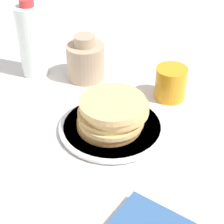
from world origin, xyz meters
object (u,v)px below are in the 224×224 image
at_px(cream_jug, 86,60).
at_px(water_bottle_mid, 32,40).
at_px(pancake_stack, 112,113).
at_px(plate, 112,127).
at_px(juice_glass, 171,83).

bearing_deg(cream_jug, water_bottle_mid, 135.75).
xyz_separation_m(pancake_stack, cream_jug, (0.07, 0.22, 0.01)).
relative_size(plate, cream_jug, 1.94).
bearing_deg(water_bottle_mid, juice_glass, -53.37).
distance_m(pancake_stack, juice_glass, 0.19).
distance_m(plate, juice_glass, 0.19).
bearing_deg(water_bottle_mid, plate, -84.30).
relative_size(cream_jug, water_bottle_mid, 0.59).
bearing_deg(juice_glass, pancake_stack, -172.37).
height_order(plate, juice_glass, juice_glass).
distance_m(cream_jug, water_bottle_mid, 0.15).
distance_m(juice_glass, water_bottle_mid, 0.37).
relative_size(plate, water_bottle_mid, 1.14).
bearing_deg(pancake_stack, cream_jug, 72.52).
distance_m(plate, water_bottle_mid, 0.33).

